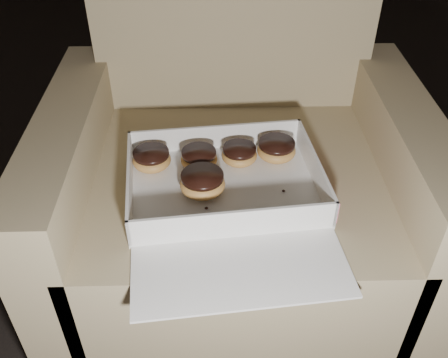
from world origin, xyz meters
name	(u,v)px	position (x,y,z in m)	size (l,w,h in m)	color
floor	(230,242)	(0.00, 0.00, 0.00)	(4.50, 4.50, 0.00)	black
armchair	(236,191)	(0.01, -0.10, 0.28)	(0.85, 0.72, 0.89)	#9E8764
bakery_box	(228,197)	(-0.01, -0.27, 0.41)	(0.43, 0.49, 0.07)	white
donut_a	(239,154)	(0.01, -0.15, 0.43)	(0.08, 0.08, 0.04)	#BE7B42
donut_b	(199,158)	(-0.08, -0.16, 0.43)	(0.08, 0.08, 0.04)	#BE7B42
donut_c	(276,149)	(0.10, -0.13, 0.43)	(0.09, 0.09, 0.04)	#BE7B42
donut_d	(152,159)	(-0.18, -0.16, 0.43)	(0.08, 0.08, 0.04)	#BE7B42
donut_e	(202,183)	(-0.07, -0.25, 0.43)	(0.09, 0.09, 0.05)	#BE7B42
crumb_a	(284,191)	(0.10, -0.25, 0.41)	(0.01, 0.01, 0.00)	black
crumb_b	(206,208)	(-0.06, -0.30, 0.41)	(0.01, 0.01, 0.00)	black
crumb_c	(143,236)	(-0.18, -0.37, 0.41)	(0.01, 0.01, 0.00)	black
crumb_d	(218,220)	(-0.04, -0.33, 0.41)	(0.01, 0.01, 0.00)	black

